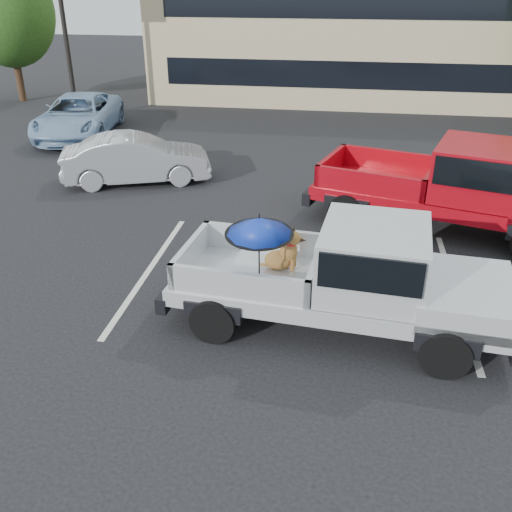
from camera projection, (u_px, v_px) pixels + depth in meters
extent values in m
plane|color=black|center=(286.00, 340.00, 9.36)|extent=(90.00, 90.00, 0.00)
cube|color=silver|center=(149.00, 270.00, 11.53)|extent=(0.12, 5.00, 0.01)
cube|color=silver|center=(456.00, 293.00, 10.71)|extent=(0.12, 5.00, 0.01)
cube|color=tan|center=(379.00, 28.00, 26.24)|extent=(20.00, 8.00, 6.00)
cube|color=black|center=(379.00, 76.00, 23.41)|extent=(18.00, 0.08, 1.10)
cube|color=black|center=(386.00, 4.00, 22.19)|extent=(18.00, 0.08, 1.10)
cylinder|color=black|center=(66.00, 40.00, 21.72)|extent=(0.18, 0.18, 6.00)
cylinder|color=#332114|center=(19.00, 73.00, 25.72)|extent=(0.32, 0.32, 2.42)
ellipsoid|color=#224C15|center=(7.00, 13.00, 24.57)|extent=(3.96, 3.96, 4.55)
cylinder|color=#332114|center=(454.00, 56.00, 29.05)|extent=(0.32, 0.32, 2.86)
cylinder|color=black|center=(214.00, 320.00, 9.22)|extent=(0.78, 0.35, 0.76)
cylinder|color=black|center=(244.00, 268.00, 10.81)|extent=(0.78, 0.35, 0.76)
cylinder|color=black|center=(445.00, 353.00, 8.41)|extent=(0.78, 0.35, 0.76)
cylinder|color=black|center=(441.00, 292.00, 10.00)|extent=(0.78, 0.35, 0.76)
cube|color=silver|center=(336.00, 291.00, 9.47)|extent=(5.55, 2.44, 0.28)
cube|color=silver|center=(464.00, 296.00, 8.93)|extent=(1.68, 2.06, 0.46)
cube|color=black|center=(511.00, 323.00, 8.93)|extent=(0.39, 1.97, 0.30)
cube|color=black|center=(182.00, 280.00, 10.16)|extent=(0.37, 1.97, 0.28)
cube|color=silver|center=(374.00, 258.00, 9.04)|extent=(1.82, 1.99, 1.05)
cube|color=black|center=(375.00, 247.00, 8.95)|extent=(1.68, 2.08, 0.55)
cube|color=black|center=(252.00, 277.00, 9.76)|extent=(2.47, 2.06, 0.10)
cube|color=silver|center=(264.00, 240.00, 10.38)|extent=(2.30, 0.33, 0.50)
cube|color=silver|center=(238.00, 287.00, 8.88)|extent=(2.30, 0.33, 0.50)
cube|color=silver|center=(191.00, 254.00, 9.87)|extent=(0.28, 1.84, 0.50)
cube|color=silver|center=(316.00, 269.00, 9.38)|extent=(0.28, 1.84, 0.50)
ellipsoid|color=brown|center=(278.00, 260.00, 9.88)|extent=(0.53, 0.45, 0.33)
cylinder|color=brown|center=(292.00, 266.00, 9.77)|extent=(0.07, 0.07, 0.24)
cylinder|color=brown|center=(294.00, 262.00, 9.91)|extent=(0.07, 0.07, 0.24)
ellipsoid|color=brown|center=(288.00, 251.00, 9.75)|extent=(0.33, 0.31, 0.44)
cylinder|color=red|center=(290.00, 243.00, 9.68)|extent=(0.21, 0.21, 0.04)
sphere|color=brown|center=(294.00, 238.00, 9.62)|extent=(0.23, 0.23, 0.23)
cone|color=black|center=(302.00, 240.00, 9.60)|extent=(0.17, 0.13, 0.11)
cone|color=black|center=(292.00, 233.00, 9.51)|extent=(0.08, 0.08, 0.12)
cone|color=black|center=(294.00, 230.00, 9.62)|extent=(0.08, 0.08, 0.12)
cylinder|color=brown|center=(268.00, 264.00, 9.96)|extent=(0.29, 0.05, 0.10)
cylinder|color=black|center=(259.00, 257.00, 9.18)|extent=(0.02, 0.10, 1.05)
cone|color=#132EAA|center=(259.00, 226.00, 8.93)|extent=(1.10, 1.12, 0.36)
cylinder|color=black|center=(259.00, 217.00, 8.86)|extent=(0.02, 0.02, 0.10)
cylinder|color=black|center=(259.00, 234.00, 8.99)|extent=(1.10, 1.10, 0.09)
cylinder|color=black|center=(346.00, 212.00, 13.21)|extent=(0.89, 0.54, 0.84)
cylinder|color=black|center=(370.00, 185.00, 14.84)|extent=(0.89, 0.54, 0.84)
cube|color=#A40914|center=(446.00, 198.00, 13.09)|extent=(6.30, 3.75, 0.31)
cube|color=black|center=(321.00, 186.00, 14.35)|extent=(0.82, 2.12, 0.31)
cube|color=#A40914|center=(480.00, 171.00, 12.51)|extent=(2.33, 2.47, 1.16)
cube|color=black|center=(481.00, 161.00, 12.41)|extent=(2.20, 2.53, 0.61)
cube|color=black|center=(378.00, 185.00, 13.68)|extent=(3.01, 2.68, 0.11)
cube|color=#A40914|center=(389.00, 161.00, 14.30)|extent=(2.46, 0.84, 0.55)
cube|color=#A40914|center=(368.00, 184.00, 12.76)|extent=(2.46, 0.84, 0.55)
cube|color=#A40914|center=(331.00, 165.00, 14.00)|extent=(0.70, 1.97, 0.55)
cube|color=#A40914|center=(431.00, 179.00, 13.06)|extent=(0.70, 1.97, 0.55)
imported|color=#A2A4A9|center=(137.00, 159.00, 16.01)|extent=(4.32, 2.67, 1.34)
imported|color=#89A9CC|center=(78.00, 116.00, 20.49)|extent=(3.09, 5.40, 1.42)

